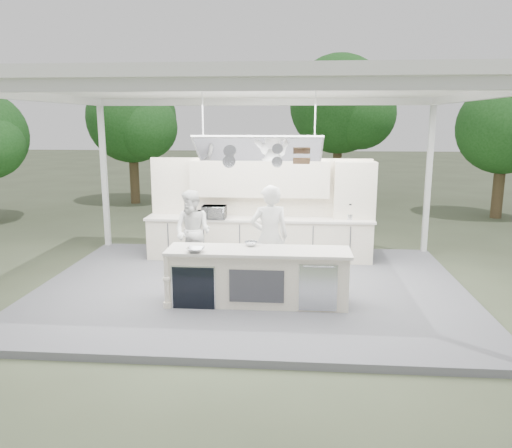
# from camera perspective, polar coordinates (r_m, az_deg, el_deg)

# --- Properties ---
(ground) EXTENTS (90.00, 90.00, 0.00)m
(ground) POSITION_cam_1_polar(r_m,az_deg,el_deg) (9.59, -0.53, -7.73)
(ground) COLOR #4B543A
(ground) RESTS_ON ground
(stage_deck) EXTENTS (8.00, 6.00, 0.12)m
(stage_deck) POSITION_cam_1_polar(r_m,az_deg,el_deg) (9.57, -0.53, -7.39)
(stage_deck) COLOR #595A5E
(stage_deck) RESTS_ON ground
(tent) EXTENTS (8.20, 6.20, 3.86)m
(tent) POSITION_cam_1_polar(r_m,az_deg,el_deg) (9.04, -0.56, 15.00)
(tent) COLOR white
(tent) RESTS_ON ground
(demo_island) EXTENTS (3.10, 0.79, 0.95)m
(demo_island) POSITION_cam_1_polar(r_m,az_deg,el_deg) (8.53, 0.11, -6.02)
(demo_island) COLOR white
(demo_island) RESTS_ON stage_deck
(back_counter) EXTENTS (5.08, 0.72, 0.95)m
(back_counter) POSITION_cam_1_polar(r_m,az_deg,el_deg) (11.24, 0.34, -1.62)
(back_counter) COLOR white
(back_counter) RESTS_ON stage_deck
(back_wall_unit) EXTENTS (5.05, 0.48, 2.25)m
(back_wall_unit) POSITION_cam_1_polar(r_m,az_deg,el_deg) (11.24, 2.69, 3.43)
(back_wall_unit) COLOR white
(back_wall_unit) RESTS_ON stage_deck
(tree_cluster) EXTENTS (19.55, 9.40, 5.85)m
(tree_cluster) POSITION_cam_1_polar(r_m,az_deg,el_deg) (18.80, 1.69, 12.02)
(tree_cluster) COLOR brown
(tree_cluster) RESTS_ON ground
(head_chef) EXTENTS (0.80, 0.63, 1.95)m
(head_chef) POSITION_cam_1_polar(r_m,az_deg,el_deg) (9.13, 1.55, -1.57)
(head_chef) COLOR white
(head_chef) RESTS_ON stage_deck
(sous_chef) EXTENTS (1.01, 0.90, 1.71)m
(sous_chef) POSITION_cam_1_polar(r_m,az_deg,el_deg) (10.24, -7.23, -0.89)
(sous_chef) COLOR white
(sous_chef) RESTS_ON stage_deck
(toaster_oven) EXTENTS (0.53, 0.36, 0.29)m
(toaster_oven) POSITION_cam_1_polar(r_m,az_deg,el_deg) (11.04, -4.80, 1.35)
(toaster_oven) COLOR #BABDC1
(toaster_oven) RESTS_ON back_counter
(bowl_large) EXTENTS (0.30, 0.30, 0.07)m
(bowl_large) POSITION_cam_1_polar(r_m,az_deg,el_deg) (8.29, -6.91, -2.95)
(bowl_large) COLOR #AEB0B5
(bowl_large) RESTS_ON demo_island
(bowl_small) EXTENTS (0.28, 0.28, 0.07)m
(bowl_small) POSITION_cam_1_polar(r_m,az_deg,el_deg) (8.65, -0.56, -2.26)
(bowl_small) COLOR silver
(bowl_small) RESTS_ON demo_island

